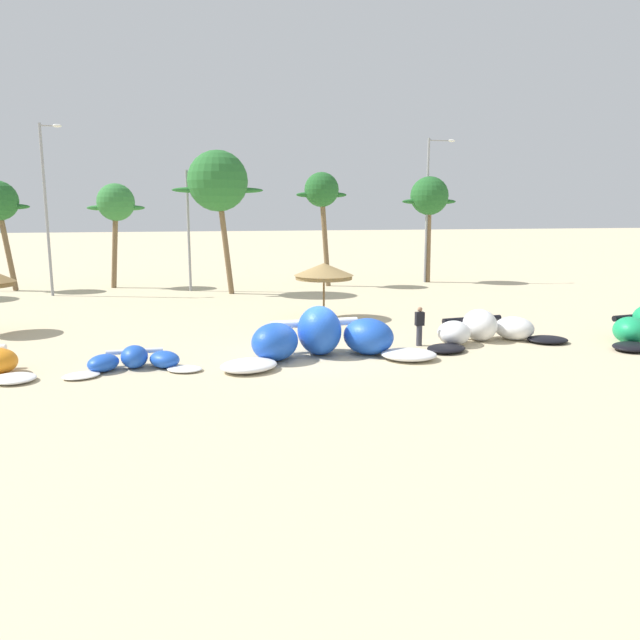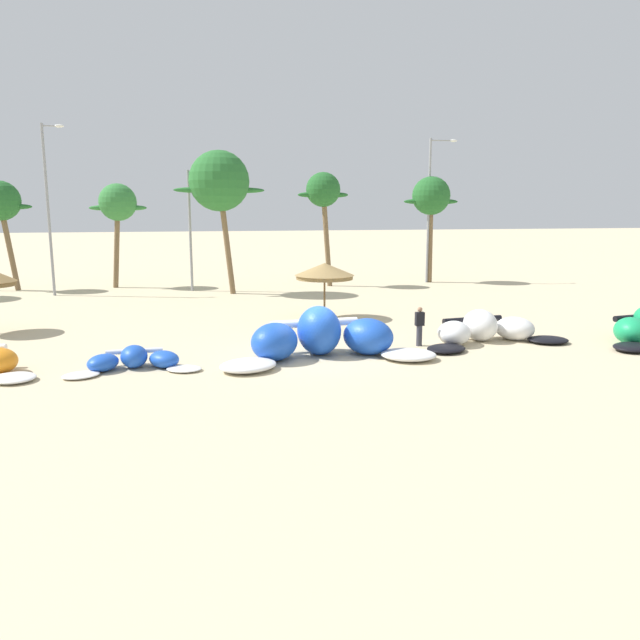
% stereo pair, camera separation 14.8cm
% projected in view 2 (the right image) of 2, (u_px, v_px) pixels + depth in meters
% --- Properties ---
extents(ground_plane, '(260.00, 260.00, 0.00)m').
position_uv_depth(ground_plane, '(316.00, 355.00, 23.81)').
color(ground_plane, beige).
extents(kite_left, '(4.87, 2.32, 0.80)m').
position_uv_depth(kite_left, '(134.00, 361.00, 21.70)').
color(kite_left, white).
rests_on(kite_left, ground).
extents(kite_left_of_center, '(8.56, 4.11, 1.90)m').
position_uv_depth(kite_left_of_center, '(322.00, 338.00, 23.38)').
color(kite_left_of_center, white).
rests_on(kite_left_of_center, ground).
extents(kite_center, '(6.89, 3.59, 1.35)m').
position_uv_depth(kite_center, '(485.00, 330.00, 25.99)').
color(kite_center, black).
rests_on(kite_center, ground).
extents(beach_umbrella_middle, '(3.04, 3.04, 2.86)m').
position_uv_depth(beach_umbrella_middle, '(325.00, 271.00, 31.22)').
color(beach_umbrella_middle, brown).
rests_on(beach_umbrella_middle, ground).
extents(person_near_kites, '(0.36, 0.24, 1.62)m').
position_uv_depth(person_near_kites, '(419.00, 326.00, 25.27)').
color(person_near_kites, '#383842').
rests_on(person_near_kites, ground).
extents(palm_left, '(4.02, 2.68, 7.43)m').
position_uv_depth(palm_left, '(0.00, 203.00, 41.30)').
color(palm_left, brown).
rests_on(palm_left, ground).
extents(palm_left_of_gap, '(3.90, 2.60, 7.30)m').
position_uv_depth(palm_left_of_gap, '(118.00, 204.00, 43.01)').
color(palm_left_of_gap, brown).
rests_on(palm_left_of_gap, ground).
extents(palm_center_left, '(5.82, 3.88, 9.25)m').
position_uv_depth(palm_center_left, '(219.00, 182.00, 39.44)').
color(palm_center_left, brown).
rests_on(palm_center_left, ground).
extents(palm_center_right, '(3.66, 2.44, 8.11)m').
position_uv_depth(palm_center_right, '(323.00, 193.00, 43.62)').
color(palm_center_right, brown).
rests_on(palm_center_right, ground).
extents(palm_right_of_gap, '(4.28, 2.85, 7.93)m').
position_uv_depth(palm_right_of_gap, '(431.00, 197.00, 46.02)').
color(palm_right_of_gap, brown).
rests_on(palm_right_of_gap, ground).
extents(lamppost_west_center, '(1.39, 0.24, 10.78)m').
position_uv_depth(lamppost_west_center, '(49.00, 203.00, 38.95)').
color(lamppost_west_center, gray).
rests_on(lamppost_west_center, ground).
extents(lamppost_east_center, '(1.55, 0.24, 8.09)m').
position_uv_depth(lamppost_east_center, '(192.00, 224.00, 41.47)').
color(lamppost_east_center, gray).
rests_on(lamppost_east_center, ground).
extents(lamppost_east, '(2.17, 0.24, 10.66)m').
position_uv_depth(lamppost_east, '(431.00, 204.00, 46.03)').
color(lamppost_east, gray).
rests_on(lamppost_east, ground).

